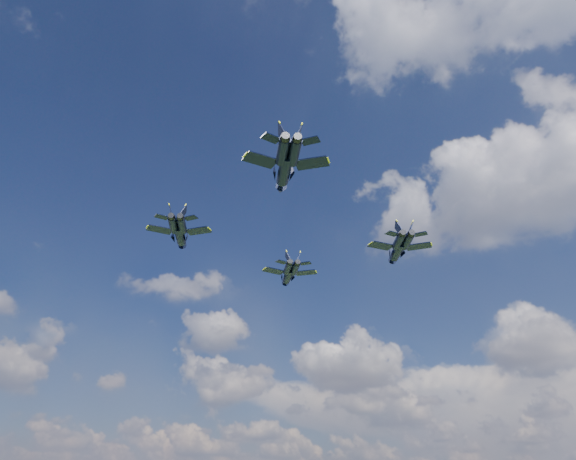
# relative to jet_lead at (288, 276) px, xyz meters

# --- Properties ---
(jet_lead) EXTENTS (12.04, 12.04, 3.27)m
(jet_lead) POSITION_rel_jet_lead_xyz_m (0.00, 0.00, 0.00)
(jet_lead) COLOR black
(jet_left) EXTENTS (11.40, 12.37, 3.24)m
(jet_left) POSITION_rel_jet_lead_xyz_m (-3.15, -25.54, -0.27)
(jet_left) COLOR black
(jet_right) EXTENTS (11.52, 13.09, 3.37)m
(jet_right) POSITION_rel_jet_lead_xyz_m (23.50, -0.43, -1.16)
(jet_right) COLOR black
(jet_slot) EXTENTS (13.10, 13.60, 3.63)m
(jet_slot) POSITION_rel_jet_lead_xyz_m (21.36, -29.67, 1.01)
(jet_slot) COLOR black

